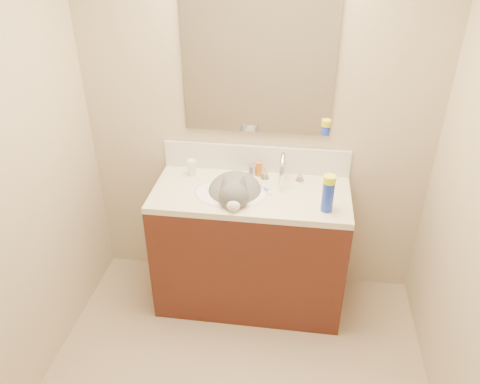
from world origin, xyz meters
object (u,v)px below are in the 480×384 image
(vanity_cabinet, at_px, (250,250))
(basin, at_px, (231,202))
(spray_can, at_px, (328,197))
(faucet, at_px, (283,170))
(cat, at_px, (235,194))
(amber_bottle, at_px, (259,169))
(silver_jar, at_px, (253,170))
(pill_bottle, at_px, (192,168))

(vanity_cabinet, relative_size, basin, 2.67)
(spray_can, bearing_deg, faucet, 133.15)
(basin, relative_size, cat, 0.92)
(faucet, relative_size, amber_bottle, 2.98)
(silver_jar, bearing_deg, pill_bottle, -171.22)
(faucet, bearing_deg, cat, -149.78)
(cat, xyz_separation_m, silver_jar, (0.08, 0.24, 0.05))
(amber_bottle, bearing_deg, cat, -118.18)
(cat, distance_m, spray_can, 0.57)
(spray_can, bearing_deg, vanity_cabinet, 161.51)
(basin, bearing_deg, vanity_cabinet, 14.04)
(vanity_cabinet, height_order, amber_bottle, amber_bottle)
(vanity_cabinet, xyz_separation_m, silver_jar, (-0.02, 0.22, 0.48))
(vanity_cabinet, distance_m, faucet, 0.58)
(vanity_cabinet, relative_size, silver_jar, 18.15)
(cat, bearing_deg, spray_can, -19.72)
(basin, xyz_separation_m, silver_jar, (0.10, 0.25, 0.10))
(basin, bearing_deg, silver_jar, 66.92)
(vanity_cabinet, xyz_separation_m, spray_can, (0.45, -0.15, 0.54))
(faucet, bearing_deg, vanity_cabinet, -142.71)
(pill_bottle, height_order, spray_can, spray_can)
(silver_jar, xyz_separation_m, amber_bottle, (0.04, -0.01, 0.01))
(pill_bottle, height_order, silver_jar, pill_bottle)
(basin, bearing_deg, pill_bottle, 146.36)
(cat, relative_size, pill_bottle, 4.71)
(basin, distance_m, silver_jar, 0.29)
(cat, bearing_deg, vanity_cabinet, 7.02)
(pill_bottle, xyz_separation_m, amber_bottle, (0.43, 0.05, -0.00))
(pill_bottle, bearing_deg, vanity_cabinet, -21.36)
(cat, height_order, spray_can, cat)
(vanity_cabinet, distance_m, cat, 0.45)
(cat, relative_size, amber_bottle, 5.20)
(vanity_cabinet, xyz_separation_m, faucet, (0.18, 0.14, 0.54))
(basin, distance_m, spray_can, 0.60)
(amber_bottle, bearing_deg, spray_can, -40.11)
(basin, height_order, amber_bottle, amber_bottle)
(faucet, bearing_deg, spray_can, -46.85)
(cat, xyz_separation_m, amber_bottle, (0.12, 0.23, 0.06))
(spray_can, bearing_deg, silver_jar, 141.74)
(silver_jar, bearing_deg, vanity_cabinet, -85.98)
(faucet, distance_m, spray_can, 0.39)
(silver_jar, distance_m, amber_bottle, 0.05)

